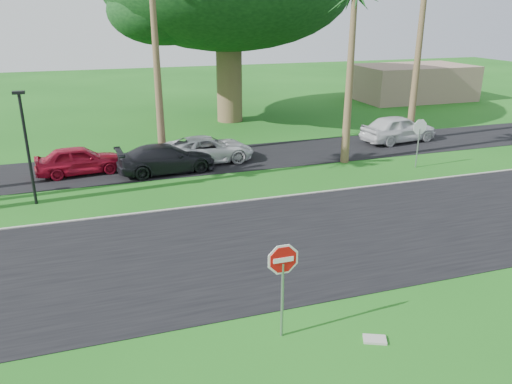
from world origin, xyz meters
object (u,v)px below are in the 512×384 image
object	(u,v)px
car_dark	(166,159)
car_minivan	(208,149)
car_red	(79,160)
stop_sign_far	(419,133)
stop_sign_near	(283,272)
car_pickup	(398,129)

from	to	relation	value
car_dark	car_minivan	distance (m)	2.59
car_red	car_dark	bearing A→B (deg)	-110.49
stop_sign_far	car_red	size ratio (longest dim) A/B	0.64
stop_sign_near	stop_sign_far	bearing A→B (deg)	43.73
stop_sign_far	car_pickup	world-z (taller)	stop_sign_far
stop_sign_far	car_dark	xyz separation A→B (m)	(-12.20, 3.11, -1.08)
stop_sign_far	car_dark	bearing A→B (deg)	-14.31
stop_sign_far	car_red	bearing A→B (deg)	-14.33
car_red	car_minivan	world-z (taller)	car_red
stop_sign_near	stop_sign_far	world-z (taller)	same
stop_sign_near	car_dark	xyz separation A→B (m)	(-0.70, 14.11, -1.08)
car_dark	stop_sign_far	bearing A→B (deg)	-108.83
car_minivan	stop_sign_far	bearing A→B (deg)	-113.60
stop_sign_far	car_red	xyz separation A→B (m)	(-16.27, 4.15, -1.08)
car_pickup	stop_sign_near	bearing A→B (deg)	131.66
car_minivan	car_dark	bearing A→B (deg)	115.88
car_pickup	car_dark	bearing A→B (deg)	89.20
stop_sign_near	car_dark	bearing A→B (deg)	92.82
car_red	car_minivan	distance (m)	6.40
car_red	car_dark	distance (m)	4.20
car_pickup	car_red	bearing A→B (deg)	84.41
car_red	stop_sign_far	bearing A→B (deg)	-110.44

